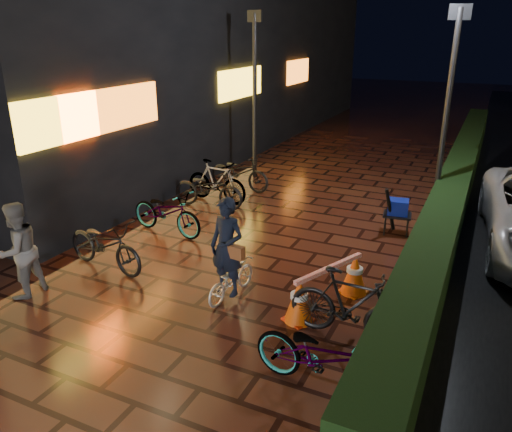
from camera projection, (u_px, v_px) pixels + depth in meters
The scene contains 11 objects.
ground at pixel (176, 323), 7.62m from camera, with size 80.00×80.00×0.00m, color #381911.
hedge at pixel (457, 182), 12.87m from camera, with size 0.70×20.00×1.00m, color black.
bystander_person at pixel (18, 250), 8.15m from camera, with size 0.80×0.62×1.64m, color #605F62.
storefront_block at pixel (132, 21), 19.56m from camera, with size 12.09×22.00×9.00m.
lamp_post_hedge at pixel (447, 109), 10.81m from camera, with size 0.45×0.20×4.69m.
lamp_post_sf at pixel (255, 89), 14.30m from camera, with size 0.45×0.14×4.69m.
cyclist at pixel (229, 262), 8.12m from camera, with size 0.66×1.27×1.76m.
traffic_barrier at pixel (328, 286), 7.98m from camera, with size 1.04×1.73×0.72m.
cart_assembly at pixel (397, 209), 10.76m from camera, with size 0.65×0.68×1.11m.
parked_bikes_storefront at pixel (193, 197), 11.76m from camera, with size 1.98×6.30×1.08m.
parked_bikes_hedge at pixel (336, 332), 6.50m from camera, with size 1.93×1.96×1.08m.
Camera 1 is at (3.93, -5.38, 4.23)m, focal length 35.00 mm.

